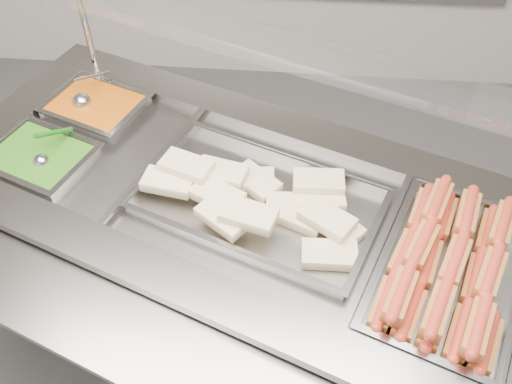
# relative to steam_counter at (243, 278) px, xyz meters

# --- Properties ---
(steam_counter) EXTENTS (2.24, 1.60, 0.98)m
(steam_counter) POSITION_rel_steam_counter_xyz_m (0.00, 0.00, 0.00)
(steam_counter) COLOR slate
(steam_counter) RESTS_ON ground
(tray_rail) EXTENTS (1.93, 1.07, 0.06)m
(tray_rail) POSITION_rel_steam_counter_xyz_m (-0.21, -0.52, 0.44)
(tray_rail) COLOR gray
(tray_rail) RESTS_ON steam_counter
(sneeze_guard) EXTENTS (1.79, 0.96, 0.48)m
(sneeze_guard) POSITION_rel_steam_counter_xyz_m (0.09, 0.22, 0.89)
(sneeze_guard) COLOR silver
(sneeze_guard) RESTS_ON steam_counter
(pan_hotdogs) EXTENTS (0.57, 0.70, 0.11)m
(pan_hotdogs) POSITION_rel_steam_counter_xyz_m (0.64, -0.25, 0.45)
(pan_hotdogs) COLOR gray
(pan_hotdogs) RESTS_ON steam_counter
(pan_wraps) EXTENTS (0.85, 0.68, 0.08)m
(pan_wraps) POSITION_rel_steam_counter_xyz_m (0.06, -0.02, 0.46)
(pan_wraps) COLOR gray
(pan_wraps) RESTS_ON steam_counter
(pan_beans) EXTENTS (0.40, 0.36, 0.11)m
(pan_beans) POSITION_rel_steam_counter_xyz_m (-0.60, 0.41, 0.45)
(pan_beans) COLOR gray
(pan_beans) RESTS_ON steam_counter
(pan_peas) EXTENTS (0.40, 0.36, 0.11)m
(pan_peas) POSITION_rel_steam_counter_xyz_m (-0.71, 0.11, 0.45)
(pan_peas) COLOR gray
(pan_peas) RESTS_ON steam_counter
(hotdogs_in_buns) EXTENTS (0.47, 0.64, 0.13)m
(hotdogs_in_buns) POSITION_rel_steam_counter_xyz_m (0.62, -0.25, 0.50)
(hotdogs_in_buns) COLOR brown
(hotdogs_in_buns) RESTS_ON pan_hotdogs
(tortilla_wraps) EXTENTS (0.72, 0.42, 0.11)m
(tortilla_wraps) POSITION_rel_steam_counter_xyz_m (0.07, -0.04, 0.51)
(tortilla_wraps) COLOR beige
(tortilla_wraps) RESTS_ON pan_wraps
(ladle) EXTENTS (0.11, 0.21, 0.15)m
(ladle) POSITION_rel_steam_counter_xyz_m (-0.64, 0.41, 0.50)
(ladle) COLOR silver
(ladle) RESTS_ON pan_beans
(serving_spoon) EXTENTS (0.10, 0.19, 0.15)m
(serving_spoon) POSITION_rel_steam_counter_xyz_m (-0.69, 0.09, 0.50)
(serving_spoon) COLOR silver
(serving_spoon) RESTS_ON pan_peas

